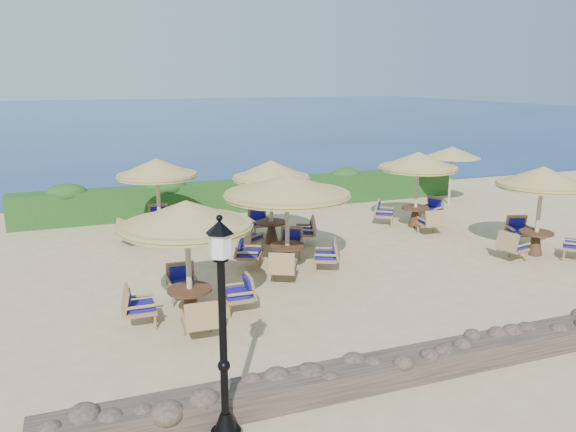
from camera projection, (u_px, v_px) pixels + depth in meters
The scene contains 12 objects.
ground at pixel (330, 263), 15.98m from camera, with size 120.00×120.00×0.00m, color tan.
sea at pixel (124, 115), 79.62m from camera, with size 160.00×160.00×0.00m, color navy.
hedge at pixel (255, 194), 22.38m from camera, with size 18.00×0.90×1.20m, color #194215.
stone_wall at pixel (472, 353), 10.29m from camera, with size 15.00×0.65×0.44m, color brown.
lamp_post at pixel (223, 343), 7.79m from camera, with size 0.44×0.44×3.31m.
extra_parasol at pixel (452, 152), 22.84m from camera, with size 2.30×2.30×2.41m.
cafe_set_0 at pixel (187, 239), 11.84m from camera, with size 2.81×2.81×2.65m.
cafe_set_1 at pixel (287, 200), 14.95m from camera, with size 3.41×3.41×2.65m.
cafe_set_2 at pixel (541, 194), 16.28m from camera, with size 2.73×2.72×2.65m.
cafe_set_3 at pixel (158, 183), 17.90m from camera, with size 2.76×2.70×2.65m.
cafe_set_4 at pixel (271, 187), 17.47m from camera, with size 2.77×2.63×2.65m.
cafe_set_5 at pixel (417, 174), 19.40m from camera, with size 2.78×2.79×2.65m.
Camera 1 is at (-6.46, -13.80, 5.13)m, focal length 35.00 mm.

